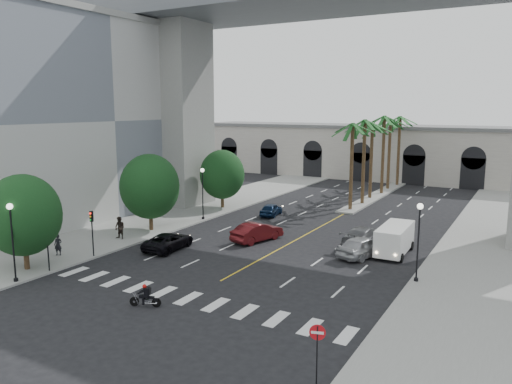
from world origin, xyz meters
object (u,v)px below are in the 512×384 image
Objects in this scene: lamp_post_right at (419,236)px; motorcycle_rider at (146,297)px; lamp_post_left_near at (12,236)px; traffic_signal_far at (92,226)px; cargo_van at (394,239)px; car_c at (169,241)px; do_not_enter_sign at (317,342)px; car_d at (364,236)px; car_e at (271,209)px; car_b at (257,232)px; pedestrian_a at (58,245)px; car_a at (363,246)px; lamp_post_left_far at (203,189)px; traffic_signal_near at (47,238)px; pedestrian_b at (120,228)px.

lamp_post_right reaches higher than motorcycle_rider.
lamp_post_left_near reaches higher than traffic_signal_far.
lamp_post_right is 6.78m from cargo_van.
lamp_post_left_near is 6.54m from traffic_signal_far.
motorcycle_rider is at bearing 119.26° from car_c.
cargo_van is 1.96× the size of do_not_enter_sign.
car_d is 2.04× the size of do_not_enter_sign.
motorcycle_rider reaches higher than car_e.
lamp_post_right is 14.89m from car_b.
car_e is 22.35m from pedestrian_a.
car_d is at bearing -54.96° from car_a.
motorcycle_rider is at bearing 74.21° from car_d.
lamp_post_right is 23.62m from traffic_signal_far.
car_a is 19.06m from do_not_enter_sign.
do_not_enter_sign is at bearing -20.50° from traffic_signal_far.
car_c is 0.87× the size of car_d.
lamp_post_left_near is 1.00× the size of lamp_post_left_far.
lamp_post_right is (22.80, -8.00, 0.00)m from lamp_post_left_far.
lamp_post_left_near is at bearing 165.49° from motorcycle_rider.
do_not_enter_sign is (21.80, -4.15, -0.51)m from traffic_signal_near.
car_b is 1.78× the size of do_not_enter_sign.
pedestrian_b is at bearing 35.07° from car_a.
car_b is at bearing 107.58° from do_not_enter_sign.
traffic_signal_near is at bearing 63.95° from car_c.
car_c is (3.62, -9.86, -2.54)m from lamp_post_left_far.
lamp_post_left_far reaches higher than do_not_enter_sign.
pedestrian_a is (-7.36, -21.11, 0.30)m from car_e.
pedestrian_b is at bearing 56.69° from pedestrian_a.
traffic_signal_near reaches higher than cargo_van.
traffic_signal_far is (-22.70, -6.50, -0.71)m from lamp_post_right.
lamp_post_left_far is 18.56m from car_a.
car_e is 2.40× the size of pedestrian_a.
car_a is (17.96, -4.04, -2.39)m from lamp_post_left_far.
pedestrian_b reaches higher than car_e.
car_e is at bearing -17.34° from car_a.
pedestrian_b is (-1.75, 11.18, -2.10)m from lamp_post_left_near.
lamp_post_left_near reaches higher than do_not_enter_sign.
motorcycle_rider is 0.46× the size of car_e.
do_not_enter_sign is (21.80, -8.15, -0.51)m from traffic_signal_far.
lamp_post_left_near is at bearing 78.77° from car_b.
lamp_post_left_near reaches higher than traffic_signal_near.
pedestrian_a is (-2.42, -15.67, -2.26)m from lamp_post_left_far.
cargo_van is at bearing -158.65° from car_c.
lamp_post_left_far is at bearing 90.00° from lamp_post_left_near.
lamp_post_right is at bearing 29.69° from lamp_post_left_near.
car_d is at bearing 47.56° from motorcycle_rider.
traffic_signal_far reaches higher than car_c.
car_a is 16.11m from car_e.
pedestrian_a is at bearing 41.73° from car_d.
pedestrian_b reaches higher than car_a.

